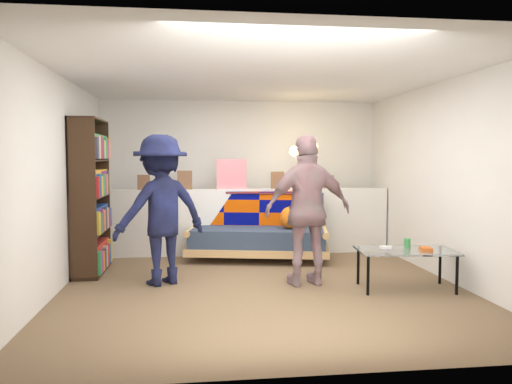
# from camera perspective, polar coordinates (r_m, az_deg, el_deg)

# --- Properties ---
(ground) EXTENTS (5.00, 5.00, 0.00)m
(ground) POSITION_cam_1_polar(r_m,az_deg,el_deg) (5.95, 0.48, -10.42)
(ground) COLOR brown
(ground) RESTS_ON ground
(room_shell) EXTENTS (4.60, 5.05, 2.45)m
(room_shell) POSITION_cam_1_polar(r_m,az_deg,el_deg) (6.23, -0.08, 5.75)
(room_shell) COLOR silver
(room_shell) RESTS_ON ground
(half_wall_ledge) EXTENTS (4.45, 0.15, 1.00)m
(half_wall_ledge) POSITION_cam_1_polar(r_m,az_deg,el_deg) (7.61, -1.30, -3.40)
(half_wall_ledge) COLOR silver
(half_wall_ledge) RESTS_ON ground
(ledge_decor) EXTENTS (2.97, 0.02, 0.45)m
(ledge_decor) POSITION_cam_1_polar(r_m,az_deg,el_deg) (7.51, -3.01, 1.68)
(ledge_decor) COLOR brown
(ledge_decor) RESTS_ON half_wall_ledge
(futon_sofa) EXTENTS (2.15, 1.32, 0.86)m
(futon_sofa) POSITION_cam_1_polar(r_m,az_deg,el_deg) (7.28, 0.41, -4.53)
(futon_sofa) COLOR tan
(futon_sofa) RESTS_ON ground
(bookshelf) EXTENTS (0.33, 0.98, 1.96)m
(bookshelf) POSITION_cam_1_polar(r_m,az_deg,el_deg) (6.71, -18.42, -1.04)
(bookshelf) COLOR black
(bookshelf) RESTS_ON ground
(coffee_table) EXTENTS (1.12, 0.70, 0.56)m
(coffee_table) POSITION_cam_1_polar(r_m,az_deg,el_deg) (5.86, 16.83, -6.61)
(coffee_table) COLOR black
(coffee_table) RESTS_ON ground
(floor_lamp) EXTENTS (0.41, 0.33, 1.79)m
(floor_lamp) POSITION_cam_1_polar(r_m,az_deg,el_deg) (7.49, 5.37, 2.38)
(floor_lamp) COLOR black
(floor_lamp) RESTS_ON ground
(person_left) EXTENTS (1.30, 1.11, 1.74)m
(person_left) POSITION_cam_1_polar(r_m,az_deg,el_deg) (5.90, -10.84, -2.01)
(person_left) COLOR black
(person_left) RESTS_ON ground
(person_right) EXTENTS (1.07, 0.55, 1.74)m
(person_right) POSITION_cam_1_polar(r_m,az_deg,el_deg) (5.77, 5.97, -2.08)
(person_right) COLOR #C6808B
(person_right) RESTS_ON ground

